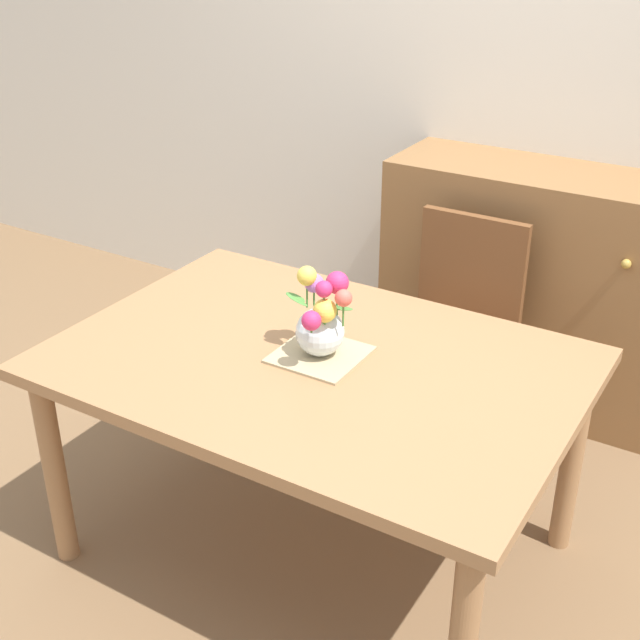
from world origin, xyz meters
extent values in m
plane|color=brown|center=(0.00, 0.00, 0.00)|extent=(12.00, 12.00, 0.00)
cube|color=silver|center=(0.00, 1.60, 1.40)|extent=(7.00, 0.10, 2.80)
cube|color=#9E7047|center=(0.00, 0.00, 0.72)|extent=(1.54, 1.06, 0.04)
cylinder|color=#9E7047|center=(-0.69, -0.45, 0.35)|extent=(0.07, 0.07, 0.70)
cylinder|color=#9E7047|center=(-0.69, 0.45, 0.35)|extent=(0.07, 0.07, 0.70)
cylinder|color=#9E7047|center=(0.69, 0.45, 0.35)|extent=(0.07, 0.07, 0.70)
cube|color=brown|center=(0.10, 0.79, 0.46)|extent=(0.42, 0.42, 0.04)
cylinder|color=brown|center=(0.28, 0.61, 0.22)|extent=(0.04, 0.04, 0.44)
cylinder|color=brown|center=(-0.08, 0.61, 0.22)|extent=(0.04, 0.04, 0.44)
cylinder|color=brown|center=(0.28, 0.97, 0.22)|extent=(0.04, 0.04, 0.44)
cylinder|color=brown|center=(-0.08, 0.97, 0.22)|extent=(0.04, 0.04, 0.44)
cube|color=brown|center=(0.10, 0.98, 0.69)|extent=(0.42, 0.04, 0.42)
cube|color=olive|center=(0.34, 1.33, 0.50)|extent=(1.40, 0.44, 1.00)
sphere|color=#B7933D|center=(0.04, 1.10, 0.78)|extent=(0.04, 0.04, 0.04)
sphere|color=#B7933D|center=(0.64, 1.10, 0.78)|extent=(0.04, 0.04, 0.04)
sphere|color=#B7933D|center=(0.04, 1.10, 0.38)|extent=(0.04, 0.04, 0.04)
sphere|color=#B7933D|center=(0.64, 1.10, 0.38)|extent=(0.04, 0.04, 0.04)
cube|color=tan|center=(0.01, 0.02, 0.74)|extent=(0.25, 0.25, 0.01)
sphere|color=silver|center=(0.01, 0.02, 0.82)|extent=(0.15, 0.15, 0.15)
sphere|color=#B266C6|center=(-0.05, 0.07, 0.94)|extent=(0.06, 0.06, 0.06)
cylinder|color=#478438|center=(-0.05, 0.07, 0.91)|extent=(0.01, 0.01, 0.07)
sphere|color=#EFD14C|center=(0.04, -0.02, 0.91)|extent=(0.07, 0.07, 0.07)
cylinder|color=#478438|center=(0.04, -0.02, 0.89)|extent=(0.01, 0.01, 0.04)
sphere|color=#D12D66|center=(0.04, -0.02, 0.98)|extent=(0.05, 0.05, 0.05)
cylinder|color=#478438|center=(0.04, -0.02, 0.92)|extent=(0.01, 0.01, 0.11)
sphere|color=#D12D66|center=(0.04, -0.08, 0.91)|extent=(0.06, 0.06, 0.06)
cylinder|color=#478438|center=(0.04, -0.08, 0.89)|extent=(0.01, 0.01, 0.04)
sphere|color=#E55B4C|center=(0.09, 0.00, 0.96)|extent=(0.05, 0.05, 0.05)
cylinder|color=#478438|center=(0.09, 0.00, 0.91)|extent=(0.01, 0.01, 0.09)
sphere|color=#D12D66|center=(0.04, 0.05, 0.98)|extent=(0.07, 0.07, 0.07)
cylinder|color=#478438|center=(0.04, 0.05, 0.92)|extent=(0.01, 0.01, 0.11)
sphere|color=#EFD14C|center=(-0.06, 0.05, 0.97)|extent=(0.06, 0.06, 0.06)
cylinder|color=#478438|center=(-0.06, 0.05, 0.92)|extent=(0.01, 0.01, 0.10)
ellipsoid|color=#478438|center=(-0.08, 0.02, 0.91)|extent=(0.07, 0.03, 0.02)
ellipsoid|color=#478438|center=(-0.07, 0.01, 0.91)|extent=(0.07, 0.03, 0.03)
ellipsoid|color=#478438|center=(0.06, 0.04, 0.90)|extent=(0.07, 0.04, 0.01)
camera|label=1|loc=(1.14, -1.86, 1.99)|focal=47.48mm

